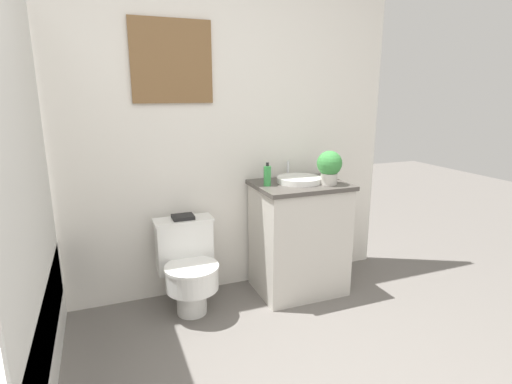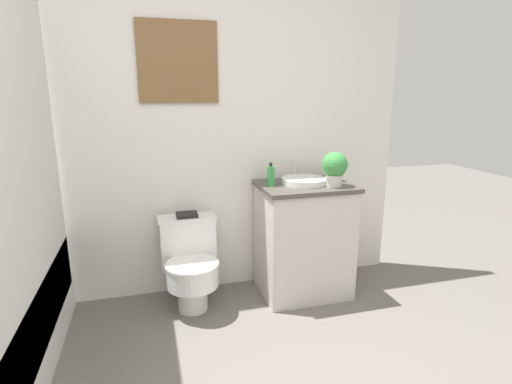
{
  "view_description": "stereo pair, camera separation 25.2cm",
  "coord_description": "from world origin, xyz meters",
  "px_view_note": "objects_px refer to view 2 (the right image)",
  "views": [
    {
      "loc": [
        -0.38,
        -0.8,
        1.45
      ],
      "look_at": [
        0.51,
        1.48,
        0.84
      ],
      "focal_mm": 28.0,
      "sensor_mm": 36.0,
      "label": 1
    },
    {
      "loc": [
        -0.14,
        -0.88,
        1.45
      ],
      "look_at": [
        0.51,
        1.48,
        0.84
      ],
      "focal_mm": 28.0,
      "sensor_mm": 36.0,
      "label": 2
    }
  ],
  "objects_px": {
    "potted_plant": "(335,167)",
    "sink": "(304,181)",
    "book_on_tank": "(187,215)",
    "soap_bottle": "(271,176)",
    "toilet": "(190,262)"
  },
  "relations": [
    {
      "from": "soap_bottle",
      "to": "sink",
      "type": "bearing_deg",
      "value": 3.33
    },
    {
      "from": "potted_plant",
      "to": "book_on_tank",
      "type": "distance_m",
      "value": 1.07
    },
    {
      "from": "soap_bottle",
      "to": "potted_plant",
      "type": "distance_m",
      "value": 0.44
    },
    {
      "from": "soap_bottle",
      "to": "potted_plant",
      "type": "height_order",
      "value": "potted_plant"
    },
    {
      "from": "potted_plant",
      "to": "toilet",
      "type": "bearing_deg",
      "value": 172.46
    },
    {
      "from": "sink",
      "to": "book_on_tank",
      "type": "bearing_deg",
      "value": 172.19
    },
    {
      "from": "toilet",
      "to": "potted_plant",
      "type": "bearing_deg",
      "value": -7.54
    },
    {
      "from": "toilet",
      "to": "book_on_tank",
      "type": "xyz_separation_m",
      "value": [
        0.0,
        0.11,
        0.31
      ]
    },
    {
      "from": "book_on_tank",
      "to": "sink",
      "type": "bearing_deg",
      "value": -7.81
    },
    {
      "from": "potted_plant",
      "to": "sink",
      "type": "bearing_deg",
      "value": 142.25
    },
    {
      "from": "toilet",
      "to": "sink",
      "type": "bearing_deg",
      "value": -0.11
    },
    {
      "from": "sink",
      "to": "potted_plant",
      "type": "relative_size",
      "value": 1.5
    },
    {
      "from": "potted_plant",
      "to": "book_on_tank",
      "type": "xyz_separation_m",
      "value": [
        -0.99,
        0.24,
        -0.33
      ]
    },
    {
      "from": "toilet",
      "to": "potted_plant",
      "type": "distance_m",
      "value": 1.18
    },
    {
      "from": "toilet",
      "to": "sink",
      "type": "height_order",
      "value": "sink"
    }
  ]
}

